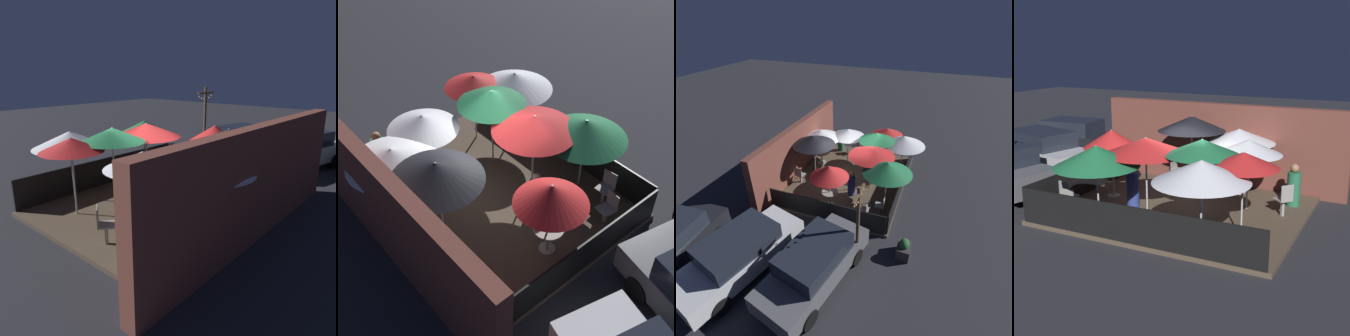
% 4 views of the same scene
% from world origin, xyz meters
% --- Properties ---
extents(ground_plane, '(60.00, 60.00, 0.00)m').
position_xyz_m(ground_plane, '(0.00, 0.00, 0.00)').
color(ground_plane, '#26262B').
extents(patio_deck, '(6.95, 5.59, 0.12)m').
position_xyz_m(patio_deck, '(0.00, 0.00, 0.06)').
color(patio_deck, brown).
rests_on(patio_deck, ground_plane).
extents(building_wall, '(8.55, 0.36, 2.84)m').
position_xyz_m(building_wall, '(0.00, 3.02, 1.42)').
color(building_wall, brown).
rests_on(building_wall, ground_plane).
extents(fence_front, '(6.75, 0.05, 0.95)m').
position_xyz_m(fence_front, '(0.00, -2.75, 0.59)').
color(fence_front, black).
rests_on(fence_front, patio_deck).
extents(fence_side_left, '(0.05, 5.39, 0.95)m').
position_xyz_m(fence_side_left, '(-3.43, 0.00, 0.59)').
color(fence_side_left, black).
rests_on(fence_side_left, patio_deck).
extents(patio_umbrella_0, '(1.75, 1.75, 2.11)m').
position_xyz_m(patio_umbrella_0, '(-2.46, 0.16, 1.96)').
color(patio_umbrella_0, '#B2B2B7').
rests_on(patio_umbrella_0, patio_deck).
extents(patio_umbrella_1, '(2.30, 2.30, 2.08)m').
position_xyz_m(patio_umbrella_1, '(0.96, 2.18, 1.97)').
color(patio_umbrella_1, '#B2B2B7').
rests_on(patio_umbrella_1, patio_deck).
extents(patio_umbrella_2, '(2.19, 2.19, 2.44)m').
position_xyz_m(patio_umbrella_2, '(-0.53, 1.85, 2.31)').
color(patio_umbrella_2, '#B2B2B7').
rests_on(patio_umbrella_2, patio_deck).
extents(patio_umbrella_3, '(1.93, 1.93, 2.35)m').
position_xyz_m(patio_umbrella_3, '(1.09, -1.02, 2.26)').
color(patio_umbrella_3, '#B2B2B7').
rests_on(patio_umbrella_3, patio_deck).
extents(patio_umbrella_4, '(2.24, 2.24, 2.18)m').
position_xyz_m(patio_umbrella_4, '(-1.35, -2.17, 2.03)').
color(patio_umbrella_4, '#B2B2B7').
rests_on(patio_umbrella_4, patio_deck).
extents(patio_umbrella_5, '(1.94, 1.94, 2.06)m').
position_xyz_m(patio_umbrella_5, '(1.71, 0.83, 1.96)').
color(patio_umbrella_5, '#B2B2B7').
rests_on(patio_umbrella_5, patio_deck).
extents(patio_umbrella_6, '(2.28, 2.28, 2.17)m').
position_xyz_m(patio_umbrella_6, '(1.65, -2.35, 2.03)').
color(patio_umbrella_6, '#B2B2B7').
rests_on(patio_umbrella_6, patio_deck).
extents(patio_umbrella_7, '(2.25, 2.25, 2.29)m').
position_xyz_m(patio_umbrella_7, '(-0.46, -1.18, 2.19)').
color(patio_umbrella_7, '#B2B2B7').
rests_on(patio_umbrella_7, patio_deck).
extents(patio_umbrella_8, '(1.75, 1.75, 2.20)m').
position_xyz_m(patio_umbrella_8, '(2.28, -1.31, 2.12)').
color(patio_umbrella_8, '#B2B2B7').
rests_on(patio_umbrella_8, patio_deck).
extents(dining_table_0, '(0.75, 0.75, 0.75)m').
position_xyz_m(dining_table_0, '(-2.46, 0.16, 0.71)').
color(dining_table_0, '#9E998E').
rests_on(dining_table_0, patio_deck).
extents(dining_table_1, '(0.97, 0.97, 0.72)m').
position_xyz_m(dining_table_1, '(0.96, 2.18, 0.70)').
color(dining_table_1, '#9E998E').
rests_on(dining_table_1, patio_deck).
extents(patio_chair_0, '(0.46, 0.46, 0.93)m').
position_xyz_m(patio_chair_0, '(-2.79, -1.65, 0.63)').
color(patio_chair_0, gray).
rests_on(patio_chair_0, patio_deck).
extents(patio_chair_1, '(0.43, 0.43, 0.94)m').
position_xyz_m(patio_chair_1, '(-2.26, -2.20, 0.64)').
color(patio_chair_1, gray).
rests_on(patio_chair_1, patio_deck).
extents(patio_chair_2, '(0.56, 0.56, 0.95)m').
position_xyz_m(patio_chair_2, '(2.85, 0.65, 0.64)').
color(patio_chair_2, gray).
rests_on(patio_chair_2, patio_deck).
extents(patio_chair_3, '(0.43, 0.43, 0.91)m').
position_xyz_m(patio_chair_3, '(-1.33, 2.38, 0.61)').
color(patio_chair_3, gray).
rests_on(patio_chair_3, patio_deck).
extents(patron_0, '(0.40, 0.40, 1.29)m').
position_xyz_m(patron_0, '(-1.33, -0.49, 0.70)').
color(patron_0, navy).
rests_on(patron_0, patio_deck).
extents(patron_1, '(0.49, 0.49, 1.27)m').
position_xyz_m(patron_1, '(2.86, 1.72, 0.69)').
color(patron_1, '#236642').
rests_on(patron_1, patio_deck).
extents(planter_box, '(0.70, 0.49, 0.80)m').
position_xyz_m(planter_box, '(-4.08, -3.55, 0.35)').
color(planter_box, '#332D2D').
rests_on(planter_box, ground_plane).
extents(light_post, '(1.10, 0.12, 3.38)m').
position_xyz_m(light_post, '(-4.98, -1.99, 1.91)').
color(light_post, brown).
rests_on(light_post, ground_plane).
extents(parked_car_0, '(4.56, 2.57, 1.62)m').
position_xyz_m(parked_car_0, '(-6.18, -0.95, 0.85)').
color(parked_car_0, '#5B5B60').
rests_on(parked_car_0, ground_plane).
extents(parked_car_1, '(4.82, 2.76, 1.62)m').
position_xyz_m(parked_car_1, '(-6.71, 1.65, 0.85)').
color(parked_car_1, silver).
rests_on(parked_car_1, ground_plane).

